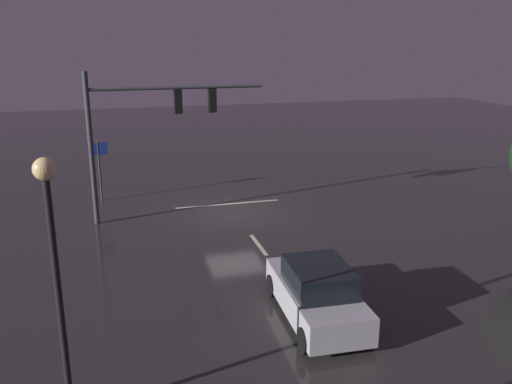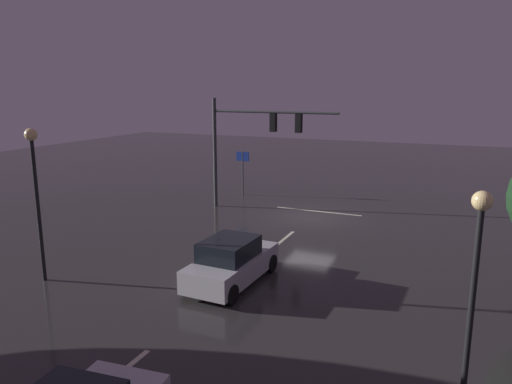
% 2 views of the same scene
% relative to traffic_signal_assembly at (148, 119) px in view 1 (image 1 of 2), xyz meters
% --- Properties ---
extents(ground_plane, '(80.00, 80.00, 0.00)m').
position_rel_traffic_signal_assembly_xyz_m(ground_plane, '(-3.60, 0.26, -4.39)').
color(ground_plane, '#2D2B2B').
extents(traffic_signal_assembly, '(7.44, 0.47, 6.39)m').
position_rel_traffic_signal_assembly_xyz_m(traffic_signal_assembly, '(0.00, 0.00, 0.00)').
color(traffic_signal_assembly, '#383A3D').
rests_on(traffic_signal_assembly, ground_plane).
extents(lane_dash_far, '(0.16, 2.20, 0.01)m').
position_rel_traffic_signal_assembly_xyz_m(lane_dash_far, '(-3.60, 4.26, -4.39)').
color(lane_dash_far, beige).
rests_on(lane_dash_far, ground_plane).
extents(lane_dash_mid, '(0.16, 2.20, 0.01)m').
position_rel_traffic_signal_assembly_xyz_m(lane_dash_mid, '(-3.60, 10.26, -4.39)').
color(lane_dash_mid, beige).
rests_on(lane_dash_mid, ground_plane).
extents(stop_bar, '(5.00, 0.16, 0.01)m').
position_rel_traffic_signal_assembly_xyz_m(stop_bar, '(-3.60, -1.19, -4.39)').
color(stop_bar, beige).
rests_on(stop_bar, ground_plane).
extents(car_approaching, '(2.06, 4.43, 1.70)m').
position_rel_traffic_signal_assembly_xyz_m(car_approaching, '(-3.64, 10.12, -3.60)').
color(car_approaching, '#B7B7BC').
rests_on(car_approaching, ground_plane).
extents(street_lamp_right_kerb, '(0.44, 0.44, 5.58)m').
position_rel_traffic_signal_assembly_xyz_m(street_lamp_right_kerb, '(2.82, 12.61, -0.54)').
color(street_lamp_right_kerb, black).
rests_on(street_lamp_right_kerb, ground_plane).
extents(route_sign, '(0.90, 0.10, 2.92)m').
position_rel_traffic_signal_assembly_xyz_m(route_sign, '(2.20, -3.41, -2.29)').
color(route_sign, '#383A3D').
rests_on(route_sign, ground_plane).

